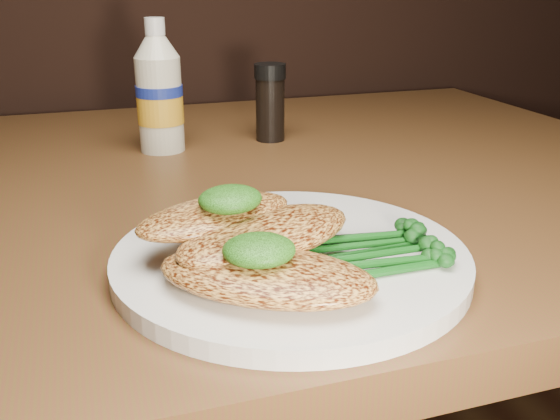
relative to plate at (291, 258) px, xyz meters
name	(u,v)px	position (x,y,z in m)	size (l,w,h in m)	color
plate	(291,258)	(0.00, 0.00, 0.00)	(0.27, 0.27, 0.01)	silver
chicken_front	(266,275)	(-0.04, -0.06, 0.02)	(0.15, 0.08, 0.02)	gold
chicken_mid	(266,234)	(-0.02, -0.01, 0.03)	(0.15, 0.08, 0.02)	gold
chicken_back	(215,215)	(-0.05, 0.02, 0.03)	(0.13, 0.07, 0.02)	gold
pesto_front	(259,250)	(-0.04, -0.06, 0.04)	(0.05, 0.04, 0.02)	black
pesto_back	(230,199)	(-0.04, 0.01, 0.05)	(0.05, 0.04, 0.02)	black
broccolini_bundle	(367,245)	(0.05, -0.03, 0.02)	(0.13, 0.10, 0.02)	#104A13
mayo_bottle	(159,86)	(-0.05, 0.37, 0.07)	(0.06, 0.06, 0.16)	beige
pepper_grinder	(270,103)	(0.10, 0.38, 0.04)	(0.04, 0.04, 0.10)	black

